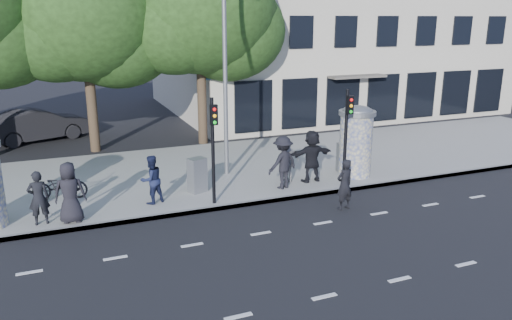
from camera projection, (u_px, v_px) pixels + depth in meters
name	position (u px, v px, depth m)	size (l,w,h in m)	color
ground	(282.00, 254.00, 12.84)	(120.00, 120.00, 0.00)	black
sidewalk	(201.00, 172.00, 19.50)	(40.00, 8.00, 0.15)	gray
curb	(235.00, 206.00, 15.98)	(40.00, 0.10, 0.16)	slate
lane_dash_near	(324.00, 297.00, 10.88)	(32.00, 0.12, 0.01)	silver
lane_dash_far	(261.00, 233.00, 14.09)	(32.00, 0.12, 0.01)	silver
ad_column_right	(356.00, 139.00, 18.49)	(1.36, 1.36, 2.65)	beige
traffic_pole_near	(213.00, 140.00, 15.39)	(0.22, 0.31, 3.40)	black
traffic_pole_far	(347.00, 128.00, 17.13)	(0.22, 0.31, 3.40)	black
street_lamp	(225.00, 49.00, 17.73)	(0.25, 0.93, 8.00)	slate
tree_near_left	(83.00, 14.00, 21.24)	(6.80, 6.80, 8.97)	#38281C
tree_center	(199.00, 8.00, 22.62)	(7.00, 7.00, 9.30)	#38281C
building	(319.00, 17.00, 33.37)	(20.30, 15.85, 12.00)	beige
ped_a	(70.00, 193.00, 14.27)	(0.88, 0.57, 1.80)	black
ped_b	(39.00, 198.00, 14.15)	(0.58, 0.38, 1.59)	black
ped_c	(151.00, 180.00, 15.80)	(0.76, 0.60, 1.57)	#181E3D
ped_d	(283.00, 162.00, 17.19)	(1.19, 0.69, 1.85)	black
ped_e	(288.00, 161.00, 17.82)	(0.92, 0.52, 1.56)	#A3A3A6
ped_f	(312.00, 156.00, 17.90)	(1.76, 0.63, 1.90)	black
man_road	(345.00, 184.00, 15.68)	(0.60, 0.39, 1.65)	black
bicycle	(60.00, 186.00, 16.26)	(1.73, 0.60, 0.91)	black
cabinet_left	(197.00, 175.00, 16.88)	(0.57, 0.41, 1.19)	gray
cabinet_right	(344.00, 157.00, 19.16)	(0.54, 0.39, 1.13)	slate
car_mid	(38.00, 125.00, 24.61)	(4.85, 1.69, 1.60)	black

